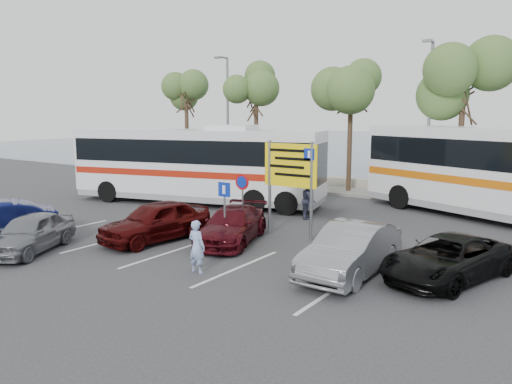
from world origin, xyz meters
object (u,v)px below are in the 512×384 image
Objects in this scene: coach_bus_left at (197,167)px; car_red at (156,221)px; street_lamp_left at (227,113)px; street_lamp_right at (429,113)px; car_silver_a at (30,233)px; pedestrian_far at (309,200)px; car_maroon at (232,225)px; car_silver_b at (351,250)px; pedestrian_near at (197,247)px; direction_sign at (290,173)px; suv_black at (448,258)px.

coach_bus_left reaches higher than car_red.
street_lamp_right is at bearing 0.00° from street_lamp_left.
pedestrian_far is (5.09, 10.00, 0.18)m from car_silver_a.
street_lamp_left is 1.00× the size of street_lamp_right.
pedestrian_far is (0.29, 5.16, 0.21)m from car_maroon.
street_lamp_right is at bearing 74.19° from car_red.
coach_bus_left is at bearing 150.48° from car_silver_b.
car_silver_a is at bearing -118.04° from car_red.
car_silver_a is at bearing 14.97° from pedestrian_near.
coach_bus_left is at bearing 127.01° from car_red.
coach_bus_left is at bearing 72.05° from car_silver_a.
car_silver_a is 11.22m from pedestrian_far.
pedestrian_far is at bearing -35.07° from street_lamp_left.
car_silver_b is (5.03, -0.97, 0.11)m from car_maroon.
pedestrian_far is (-1.00, 3.30, -1.60)m from direction_sign.
suv_black is at bearing -71.02° from street_lamp_right.
car_red is at bearing -138.56° from direction_sign.
street_lamp_left is at bearing 116.50° from coach_bus_left.
car_silver_a is at bearing -153.41° from car_maroon.
street_lamp_left is at bearing 136.83° from direction_sign.
car_red is at bearing -168.28° from car_maroon.
street_lamp_right reaches higher than coach_bus_left.
pedestrian_near is at bearing -54.75° from street_lamp_left.
suv_black is (6.13, -1.70, -1.82)m from direction_sign.
direction_sign is 0.82× the size of suv_black.
pedestrian_far is at bearing 68.11° from car_maroon.
direction_sign is 3.80m from pedestrian_far.
street_lamp_right is 8.51m from pedestrian_far.
car_maroon is 2.58× the size of pedestrian_far.
street_lamp_left is 21.30m from suv_black.
suv_black is at bearing -147.60° from pedestrian_far.
car_silver_a is at bearing -159.41° from car_silver_b.
street_lamp_right is 13.82m from car_silver_b.
suv_black is at bearing -20.14° from coach_bus_left.
car_silver_b is at bearing -4.48° from car_silver_a.
coach_bus_left is at bearing -63.50° from street_lamp_left.
coach_bus_left reaches higher than suv_black.
street_lamp_right is 2.11× the size of car_silver_a.
car_silver_a is 13.21m from suv_black.
street_lamp_left is at bearing 137.36° from car_silver_b.
car_maroon is at bearing 168.20° from car_silver_b.
street_lamp_right reaches higher than car_maroon.
street_lamp_left is 20.13m from car_silver_b.
car_red reaches higher than suv_black.
car_silver_a is at bearing -82.00° from coach_bus_left.
car_red is 7.44m from car_silver_b.
car_red is at bearing -153.84° from suv_black.
street_lamp_right is 13.32m from suv_black.
car_maroon is 5.18m from pedestrian_far.
car_maroon is at bearing 19.27° from car_silver_a.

